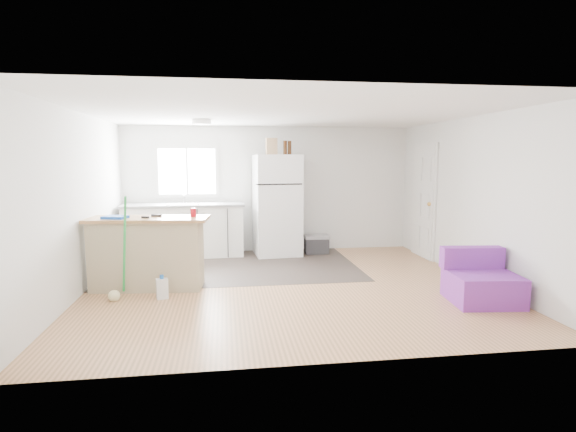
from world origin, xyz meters
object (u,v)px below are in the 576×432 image
object	(u,v)px
kitchen_cabinets	(184,230)
refrigerator	(277,205)
cleaner_jug	(162,288)
blue_tray	(115,217)
bottle_left	(285,148)
peninsula	(148,253)
purple_seat	(481,283)
bottle_right	(289,148)
red_cup	(193,212)
cooler	(316,244)
cardboard_box	(272,146)
mop	(117,282)

from	to	relation	value
kitchen_cabinets	refrigerator	size ratio (longest dim) A/B	1.19
kitchen_cabinets	cleaner_jug	distance (m)	2.59
blue_tray	bottle_left	world-z (taller)	bottle_left
peninsula	purple_seat	xyz separation A→B (m)	(4.23, -1.19, -0.26)
cleaner_jug	bottle_right	bearing A→B (deg)	34.42
purple_seat	bottle_left	bearing A→B (deg)	130.31
bottle_left	cleaner_jug	bearing A→B (deg)	-128.50
purple_seat	red_cup	world-z (taller)	red_cup
cleaner_jug	refrigerator	bearing A→B (deg)	38.34
red_cup	blue_tray	distance (m)	1.02
refrigerator	purple_seat	distance (m)	3.92
purple_seat	blue_tray	xyz separation A→B (m)	(-4.62, 1.13, 0.77)
bottle_right	purple_seat	bearing A→B (deg)	-57.53
kitchen_cabinets	purple_seat	size ratio (longest dim) A/B	2.54
purple_seat	red_cup	distance (m)	3.87
cleaner_jug	red_cup	size ratio (longest dim) A/B	2.60
cleaner_jug	cooler	bearing A→B (deg)	28.11
red_cup	purple_seat	bearing A→B (deg)	-18.08
cardboard_box	red_cup	bearing A→B (deg)	-123.41
mop	bottle_right	bearing A→B (deg)	17.75
red_cup	bottle_right	xyz separation A→B (m)	(1.62, 1.93, 0.94)
kitchen_cabinets	peninsula	size ratio (longest dim) A/B	1.33
cooler	red_cup	xyz separation A→B (m)	(-2.14, -1.96, 0.87)
red_cup	bottle_left	size ratio (longest dim) A/B	0.48
refrigerator	cardboard_box	size ratio (longest dim) A/B	6.20
cooler	blue_tray	distance (m)	3.84
purple_seat	bottle_right	bearing A→B (deg)	128.89
red_cup	kitchen_cabinets	bearing A→B (deg)	98.81
mop	blue_tray	bearing A→B (deg)	75.55
kitchen_cabinets	cooler	size ratio (longest dim) A/B	4.77
cardboard_box	bottle_left	xyz separation A→B (m)	(0.24, -0.06, -0.02)
peninsula	red_cup	distance (m)	0.84
cooler	mop	distance (m)	3.93
red_cup	cardboard_box	world-z (taller)	cardboard_box
cleaner_jug	bottle_left	distance (m)	3.59
cooler	bottle_left	size ratio (longest dim) A/B	1.85
cardboard_box	mop	bearing A→B (deg)	-132.43
cardboard_box	blue_tray	bearing A→B (deg)	-139.08
peninsula	cooler	size ratio (longest dim) A/B	3.58
purple_seat	kitchen_cabinets	bearing A→B (deg)	146.93
peninsula	purple_seat	world-z (taller)	peninsula
red_cup	cardboard_box	xyz separation A→B (m)	(1.29, 1.96, 0.96)
kitchen_cabinets	cardboard_box	bearing A→B (deg)	-6.11
refrigerator	blue_tray	distance (m)	3.16
bottle_left	bottle_right	world-z (taller)	same
cooler	cleaner_jug	size ratio (longest dim) A/B	1.49
cooler	bottle_right	world-z (taller)	bottle_right
bottle_left	cardboard_box	bearing A→B (deg)	165.42
refrigerator	blue_tray	world-z (taller)	refrigerator
blue_tray	cardboard_box	world-z (taller)	cardboard_box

